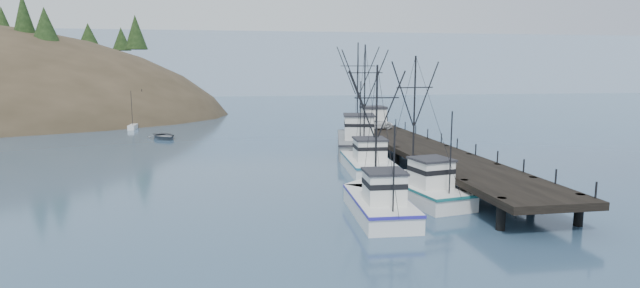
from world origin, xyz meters
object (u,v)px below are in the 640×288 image
at_px(pier, 422,149).
at_px(trawler_far, 366,161).
at_px(trawler_mid, 378,203).
at_px(motorboat, 164,139).
at_px(trawler_near, 419,187).
at_px(pier_shed, 373,117).
at_px(work_vessel, 358,141).
at_px(pickup_truck, 373,123).

bearing_deg(pier, trawler_far, -172.22).
height_order(trawler_mid, motorboat, trawler_mid).
bearing_deg(motorboat, trawler_near, -82.72).
bearing_deg(trawler_near, pier_shed, 81.38).
distance_m(trawler_mid, motorboat, 44.88).
bearing_deg(trawler_far, trawler_mid, -101.54).
height_order(trawler_far, pier_shed, trawler_far).
height_order(trawler_near, motorboat, trawler_near).
bearing_deg(trawler_near, pier, 68.39).
xyz_separation_m(work_vessel, motorboat, (-24.08, 15.16, -1.23)).
xyz_separation_m(pickup_truck, motorboat, (-27.36, 10.04, -2.73)).
relative_size(trawler_far, pier_shed, 3.84).
distance_m(pier_shed, pickup_truck, 2.14).
height_order(pickup_truck, motorboat, pickup_truck).
xyz_separation_m(pier, motorboat, (-28.31, 24.81, -1.69)).
distance_m(trawler_far, pier_shed, 18.57).
bearing_deg(trawler_near, work_vessel, 88.62).
relative_size(trawler_mid, motorboat, 1.90).
height_order(pier, trawler_mid, trawler_mid).
bearing_deg(trawler_far, motorboat, 131.11).
xyz_separation_m(trawler_far, pickup_truck, (5.00, 15.58, 1.91)).
relative_size(work_vessel, pier_shed, 4.90).
height_order(pier_shed, pickup_truck, pier_shed).
xyz_separation_m(pier, trawler_mid, (-8.98, -15.69, -0.87)).
height_order(trawler_far, work_vessel, work_vessel).
xyz_separation_m(pier, pier_shed, (-0.40, 16.72, 1.73)).
bearing_deg(trawler_mid, pier_shed, 75.16).
distance_m(trawler_mid, trawler_far, 15.18).
bearing_deg(trawler_far, pickup_truck, 72.20).
distance_m(pier, pickup_truck, 14.83).
bearing_deg(pier_shed, pier, -88.64).
xyz_separation_m(trawler_far, pier_shed, (5.55, 17.53, 2.60)).
height_order(pier, motorboat, pier).
relative_size(trawler_near, work_vessel, 0.70).
relative_size(work_vessel, motorboat, 2.91).
bearing_deg(trawler_far, pier, 7.78).
relative_size(pier, pier_shed, 13.75).
distance_m(work_vessel, pier_shed, 8.33).
height_order(pier, trawler_far, trawler_far).
bearing_deg(pier_shed, motorboat, 163.84).
bearing_deg(pickup_truck, trawler_near, 157.86).
height_order(trawler_mid, pier_shed, trawler_mid).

